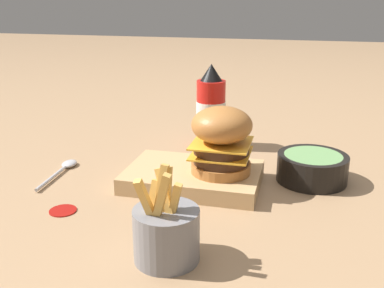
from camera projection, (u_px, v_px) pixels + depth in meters
The scene contains 8 objects.
ground_plane at pixel (193, 184), 0.89m from camera, with size 6.00×6.00×0.00m, color #9E7A56.
serving_board at pixel (192, 176), 0.89m from camera, with size 0.26×0.18×0.03m.
burger at pixel (221, 140), 0.84m from camera, with size 0.11×0.11×0.13m.
ketchup_bottle at pixel (211, 111), 1.08m from camera, with size 0.07×0.07×0.20m.
fries_basket at pixel (166, 232), 0.62m from camera, with size 0.09×0.09×0.14m.
side_bowl at pixel (312, 167), 0.89m from camera, with size 0.14×0.14×0.06m.
spoon at pixel (65, 167), 0.95m from camera, with size 0.03×0.16×0.01m.
ketchup_puddle at pixel (63, 210), 0.77m from camera, with size 0.05×0.05×0.00m.
Camera 1 is at (-0.20, 0.79, 0.36)m, focal length 42.00 mm.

